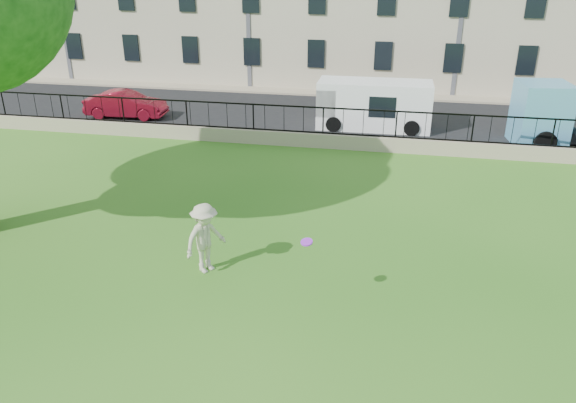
% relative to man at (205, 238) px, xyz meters
% --- Properties ---
extents(ground, '(120.00, 120.00, 0.00)m').
position_rel_man_xyz_m(ground, '(1.48, -1.32, -0.93)').
color(ground, '#296718').
rests_on(ground, ground).
extents(retaining_wall, '(50.00, 0.40, 0.60)m').
position_rel_man_xyz_m(retaining_wall, '(1.48, 10.68, -0.63)').
color(retaining_wall, tan).
rests_on(retaining_wall, ground).
extents(iron_railing, '(50.00, 0.05, 1.13)m').
position_rel_man_xyz_m(iron_railing, '(1.48, 10.68, 0.22)').
color(iron_railing, black).
rests_on(iron_railing, retaining_wall).
extents(street, '(60.00, 9.00, 0.01)m').
position_rel_man_xyz_m(street, '(1.48, 15.38, -0.93)').
color(street, black).
rests_on(street, ground).
extents(sidewalk, '(60.00, 1.40, 0.12)m').
position_rel_man_xyz_m(sidewalk, '(1.48, 20.58, -0.87)').
color(sidewalk, tan).
rests_on(sidewalk, ground).
extents(man, '(1.23, 1.39, 1.86)m').
position_rel_man_xyz_m(man, '(0.00, 0.00, 0.00)').
color(man, beige).
rests_on(man, ground).
extents(frisbee, '(0.32, 0.31, 0.12)m').
position_rel_man_xyz_m(frisbee, '(2.78, -1.16, 0.78)').
color(frisbee, '#A228E7').
extents(red_sedan, '(4.06, 1.64, 1.31)m').
position_rel_man_xyz_m(red_sedan, '(-8.82, 13.47, -0.27)').
color(red_sedan, maroon).
rests_on(red_sedan, street).
extents(white_van, '(5.22, 2.10, 2.18)m').
position_rel_man_xyz_m(white_van, '(3.38, 14.08, 0.16)').
color(white_van, white).
rests_on(white_van, street).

